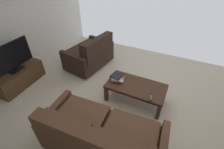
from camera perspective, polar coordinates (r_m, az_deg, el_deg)
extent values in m
cube|color=beige|center=(3.31, 6.22, -10.12)|extent=(5.78, 4.84, 0.01)
cube|color=white|center=(4.29, -33.38, 17.69)|extent=(0.12, 4.84, 2.80)
cylinder|color=black|center=(2.80, 14.38, -23.29)|extent=(0.05, 0.05, 0.06)
cylinder|color=black|center=(3.09, -12.70, -14.77)|extent=(0.05, 0.05, 0.06)
cylinder|color=black|center=(2.83, -20.78, -24.34)|extent=(0.05, 0.05, 0.06)
cube|color=brown|center=(2.51, -3.41, -22.42)|extent=(1.61, 0.90, 0.39)
cube|color=brown|center=(2.24, 6.36, -22.00)|extent=(0.77, 0.75, 0.10)
cube|color=brown|center=(2.44, -12.05, -15.70)|extent=(0.77, 0.75, 0.10)
cube|color=brown|center=(2.03, -8.29, -24.37)|extent=(1.57, 0.28, 0.48)
cube|color=brown|center=(2.00, 4.31, -25.69)|extent=(0.71, 0.16, 0.34)
cube|color=brown|center=(2.22, -16.09, -18.03)|extent=(0.71, 0.16, 0.34)
cube|color=brown|center=(2.77, -19.74, -14.86)|extent=(0.15, 0.80, 0.55)
cylinder|color=black|center=(4.89, -8.17, 7.44)|extent=(0.06, 0.06, 0.06)
cylinder|color=black|center=(4.39, -15.50, 2.60)|extent=(0.06, 0.06, 0.06)
cylinder|color=black|center=(4.51, -1.30, 5.06)|extent=(0.06, 0.06, 0.06)
cylinder|color=black|center=(3.95, -8.50, -0.53)|extent=(0.06, 0.06, 0.06)
cube|color=#33231C|center=(4.30, -8.58, 6.36)|extent=(0.96, 1.13, 0.38)
cube|color=#33231C|center=(4.36, -6.84, 10.62)|extent=(0.79, 0.57, 0.10)
cube|color=#33231C|center=(4.03, -11.50, 7.79)|extent=(0.79, 0.57, 0.10)
cube|color=#33231C|center=(3.90, -5.12, 9.93)|extent=(0.32, 1.04, 0.50)
cube|color=#33231C|center=(4.14, -4.12, 11.66)|extent=(0.18, 0.47, 0.36)
cube|color=#33231C|center=(3.80, -8.85, 8.80)|extent=(0.18, 0.47, 0.36)
cube|color=#33231C|center=(4.64, -4.06, 10.10)|extent=(0.83, 0.21, 0.54)
cube|color=#33231C|center=(3.93, -14.02, 3.64)|extent=(0.83, 0.21, 0.54)
cube|color=#3D2316|center=(3.10, 8.95, -4.29)|extent=(1.17, 0.61, 0.04)
cube|color=#3D2316|center=(3.13, 8.87, -4.91)|extent=(1.07, 0.55, 0.05)
cube|color=#3D2316|center=(3.38, 18.78, -6.74)|extent=(0.07, 0.07, 0.37)
cube|color=#3D2316|center=(3.55, 1.78, -1.81)|extent=(0.07, 0.07, 0.37)
cube|color=#3D2316|center=(3.00, 16.90, -13.06)|extent=(0.07, 0.07, 0.37)
cube|color=#3D2316|center=(3.20, -2.14, -7.09)|extent=(0.07, 0.07, 0.37)
cube|color=#4C331E|center=(4.16, -31.06, -0.91)|extent=(0.49, 1.12, 0.43)
cube|color=black|center=(4.25, -32.06, -0.53)|extent=(0.08, 0.93, 0.26)
cube|color=black|center=(4.15, -31.81, -1.30)|extent=(0.21, 0.25, 0.06)
cube|color=black|center=(4.05, -32.04, 1.59)|extent=(0.22, 0.33, 0.02)
cube|color=black|center=(4.03, -32.22, 2.05)|extent=(0.04, 0.06, 0.06)
cube|color=black|center=(3.90, -33.62, 5.61)|extent=(0.10, 0.98, 0.56)
cube|color=black|center=(3.91, -33.80, 5.65)|extent=(0.06, 0.94, 0.53)
cube|color=#C63833|center=(3.20, 2.02, -1.55)|extent=(0.27, 0.26, 0.02)
cube|color=silver|center=(3.19, 2.33, -1.23)|extent=(0.30, 0.32, 0.02)
cube|color=#996699|center=(3.17, 1.95, -1.07)|extent=(0.28, 0.28, 0.02)
cube|color=silver|center=(3.16, 2.14, -0.67)|extent=(0.24, 0.33, 0.03)
cube|color=black|center=(3.14, 1.97, -0.25)|extent=(0.25, 0.29, 0.03)
cube|color=black|center=(2.87, 14.18, -8.33)|extent=(0.08, 0.17, 0.02)
cube|color=#59595B|center=(2.87, 14.21, -8.17)|extent=(0.06, 0.11, 0.00)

